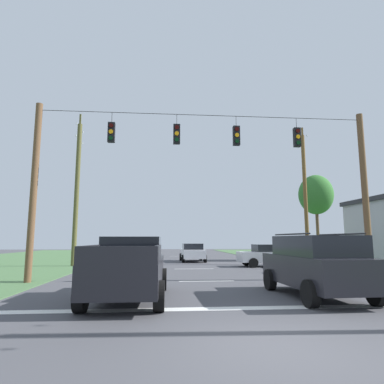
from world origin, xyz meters
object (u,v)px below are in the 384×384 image
at_px(overhead_signal_span, 206,181).
at_px(distant_car_oncoming, 269,255).
at_px(suv_black, 315,264).
at_px(utility_pole_near_left, 77,190).
at_px(distant_car_crossing_white, 192,252).
at_px(tree_roadside_right, 316,195).
at_px(utility_pole_mid_right, 305,196).
at_px(pickup_truck, 130,268).

xyz_separation_m(overhead_signal_span, distant_car_oncoming, (5.42, 7.82, -3.77)).
height_order(suv_black, distant_car_oncoming, suv_black).
bearing_deg(utility_pole_near_left, distant_car_crossing_white, 26.92).
distance_m(utility_pole_near_left, tree_roadside_right, 20.99).
bearing_deg(utility_pole_near_left, tree_roadside_right, 14.02).
bearing_deg(utility_pole_near_left, distant_car_oncoming, -5.37).
xyz_separation_m(suv_black, tree_roadside_right, (9.07, 18.67, 4.90)).
distance_m(suv_black, utility_pole_near_left, 18.20).
height_order(distant_car_crossing_white, utility_pole_mid_right, utility_pole_mid_right).
height_order(overhead_signal_span, pickup_truck, overhead_signal_span).
height_order(utility_pole_near_left, tree_roadside_right, utility_pole_near_left).
relative_size(distant_car_crossing_white, utility_pole_near_left, 0.39).
relative_size(overhead_signal_span, pickup_truck, 2.92).
relative_size(suv_black, tree_roadside_right, 0.62).
bearing_deg(pickup_truck, distant_car_oncoming, 55.14).
xyz_separation_m(utility_pole_mid_right, tree_roadside_right, (3.07, 4.62, 0.73)).
bearing_deg(distant_car_crossing_white, pickup_truck, -101.20).
distance_m(overhead_signal_span, suv_black, 6.44).
distance_m(utility_pole_mid_right, utility_pole_near_left, 17.30).
relative_size(utility_pole_mid_right, utility_pole_near_left, 0.97).
bearing_deg(distant_car_crossing_white, utility_pole_mid_right, -25.21).
height_order(utility_pole_mid_right, tree_roadside_right, utility_pole_mid_right).
distance_m(pickup_truck, utility_pole_mid_right, 18.85).
distance_m(overhead_signal_span, pickup_truck, 6.37).
height_order(distant_car_oncoming, tree_roadside_right, tree_roadside_right).
xyz_separation_m(suv_black, utility_pole_near_left, (-11.29, 13.59, 4.38)).
height_order(suv_black, tree_roadside_right, tree_roadside_right).
bearing_deg(distant_car_crossing_white, overhead_signal_span, -92.16).
relative_size(pickup_truck, distant_car_oncoming, 1.26).
bearing_deg(utility_pole_near_left, pickup_truck, -68.61).
bearing_deg(distant_car_crossing_white, tree_roadside_right, 3.08).
bearing_deg(tree_roadside_right, utility_pole_mid_right, -123.54).
xyz_separation_m(distant_car_crossing_white, utility_pole_near_left, (-8.79, -4.46, 4.65)).
height_order(distant_car_crossing_white, tree_roadside_right, tree_roadside_right).
xyz_separation_m(suv_black, distant_car_crossing_white, (-2.50, 18.05, -0.27)).
xyz_separation_m(utility_pole_near_left, tree_roadside_right, (20.36, 5.09, 0.52)).
distance_m(pickup_truck, distant_car_crossing_white, 18.22).
distance_m(pickup_truck, tree_roadside_right, 24.39).
bearing_deg(utility_pole_near_left, suv_black, -50.28).
relative_size(distant_car_oncoming, utility_pole_mid_right, 0.40).
xyz_separation_m(pickup_truck, suv_black, (6.04, -0.18, 0.09)).
relative_size(distant_car_crossing_white, distant_car_oncoming, 1.00).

